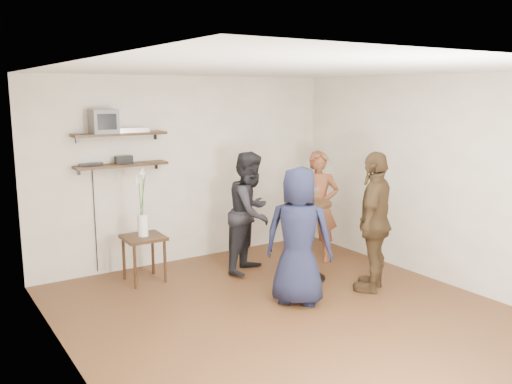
% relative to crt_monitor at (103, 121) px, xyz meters
% --- Properties ---
extents(room, '(4.58, 5.08, 2.68)m').
position_rel_crt_monitor_xyz_m(room, '(1.21, -2.38, -0.72)').
color(room, '#462216').
rests_on(room, ground).
extents(shelf_upper, '(1.20, 0.25, 0.04)m').
position_rel_crt_monitor_xyz_m(shelf_upper, '(0.21, 0.00, -0.17)').
color(shelf_upper, black).
rests_on(shelf_upper, room).
extents(shelf_lower, '(1.20, 0.25, 0.04)m').
position_rel_crt_monitor_xyz_m(shelf_lower, '(0.21, 0.00, -0.57)').
color(shelf_lower, black).
rests_on(shelf_lower, room).
extents(crt_monitor, '(0.32, 0.30, 0.30)m').
position_rel_crt_monitor_xyz_m(crt_monitor, '(0.00, 0.00, 0.00)').
color(crt_monitor, '#59595B').
rests_on(crt_monitor, shelf_upper).
extents(dvd_deck, '(0.40, 0.24, 0.06)m').
position_rel_crt_monitor_xyz_m(dvd_deck, '(0.36, 0.00, -0.12)').
color(dvd_deck, silver).
rests_on(dvd_deck, shelf_upper).
extents(radio, '(0.22, 0.10, 0.10)m').
position_rel_crt_monitor_xyz_m(radio, '(0.24, 0.00, -0.50)').
color(radio, black).
rests_on(radio, shelf_lower).
extents(power_strip, '(0.30, 0.05, 0.03)m').
position_rel_crt_monitor_xyz_m(power_strip, '(-0.17, 0.05, -0.54)').
color(power_strip, black).
rests_on(power_strip, shelf_lower).
extents(side_table, '(0.51, 0.51, 0.59)m').
position_rel_crt_monitor_xyz_m(side_table, '(0.29, -0.45, -1.52)').
color(side_table, black).
rests_on(side_table, room).
extents(vase_lilies, '(0.19, 0.19, 0.90)m').
position_rel_crt_monitor_xyz_m(vase_lilies, '(0.29, -0.45, -1.14)').
color(vase_lilies, white).
rests_on(vase_lilies, side_table).
extents(drinks_table, '(0.56, 0.56, 1.01)m').
position_rel_crt_monitor_xyz_m(drinks_table, '(2.10, -1.53, -1.37)').
color(drinks_table, black).
rests_on(drinks_table, room).
extents(wine_glass_fl, '(0.07, 0.07, 0.20)m').
position_rel_crt_monitor_xyz_m(wine_glass_fl, '(2.03, -1.58, -0.87)').
color(wine_glass_fl, silver).
rests_on(wine_glass_fl, drinks_table).
extents(wine_glass_fr, '(0.07, 0.07, 0.20)m').
position_rel_crt_monitor_xyz_m(wine_glass_fr, '(2.16, -1.57, -0.87)').
color(wine_glass_fr, silver).
rests_on(wine_glass_fr, drinks_table).
extents(wine_glass_bl, '(0.07, 0.07, 0.21)m').
position_rel_crt_monitor_xyz_m(wine_glass_bl, '(2.08, -1.48, -0.86)').
color(wine_glass_bl, silver).
rests_on(wine_glass_bl, drinks_table).
extents(wine_glass_br, '(0.07, 0.07, 0.22)m').
position_rel_crt_monitor_xyz_m(wine_glass_br, '(2.11, -1.51, -0.85)').
color(wine_glass_br, silver).
rests_on(wine_glass_br, drinks_table).
extents(person_plaid, '(0.67, 0.68, 1.57)m').
position_rel_crt_monitor_xyz_m(person_plaid, '(2.70, -0.97, -1.23)').
color(person_plaid, red).
rests_on(person_plaid, room).
extents(person_dark, '(0.99, 0.93, 1.61)m').
position_rel_crt_monitor_xyz_m(person_dark, '(1.66, -0.84, -1.21)').
color(person_dark, black).
rests_on(person_dark, room).
extents(person_navy, '(0.89, 0.91, 1.58)m').
position_rel_crt_monitor_xyz_m(person_navy, '(1.49, -2.10, -1.23)').
color(person_navy, black).
rests_on(person_navy, room).
extents(person_brown, '(1.06, 0.87, 1.70)m').
position_rel_crt_monitor_xyz_m(person_brown, '(2.53, -2.24, -1.17)').
color(person_brown, '#402F1B').
rests_on(person_brown, room).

